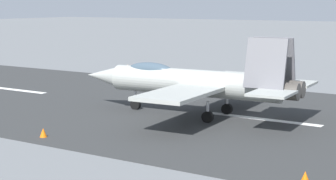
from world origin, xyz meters
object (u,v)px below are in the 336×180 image
fighter_jet (195,82)px  marker_cone_near (305,177)px  crew_person (128,73)px  marker_cone_mid (43,133)px

fighter_jet → marker_cone_near: size_ratio=30.64×
fighter_jet → marker_cone_near: 15.39m
crew_person → marker_cone_near: crew_person is taller
crew_person → marker_cone_near: 33.57m
crew_person → marker_cone_mid: bearing=114.7°
marker_cone_near → marker_cone_mid: bearing=0.0°
fighter_jet → crew_person: size_ratio=10.21×
marker_cone_near → fighter_jet: bearing=-41.8°
fighter_jet → marker_cone_near: bearing=138.2°
fighter_jet → marker_cone_mid: (4.30, 10.17, -2.11)m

